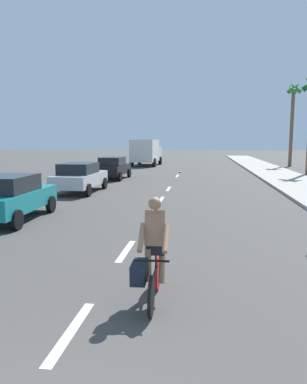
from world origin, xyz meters
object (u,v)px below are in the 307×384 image
parked_car_silver (80,177)px  delivery_truck (146,152)px  parked_car_teal (10,196)px  parked_car_black (113,167)px  cyclist (152,255)px  palm_tree_distant (293,105)px

parked_car_silver → delivery_truck: size_ratio=0.68×
parked_car_teal → parked_car_black: same height
cyclist → palm_tree_distant: size_ratio=0.21×
cyclist → parked_car_black: 20.18m
parked_car_teal → palm_tree_distant: palm_tree_distant is taller
cyclist → delivery_truck: 33.74m
delivery_truck → palm_tree_distant: (15.10, 0.51, 4.84)m
cyclist → delivery_truck: (-5.14, 33.34, 0.67)m
cyclist → parked_car_silver: size_ratio=0.42×
parked_car_black → palm_tree_distant: size_ratio=0.47×
parked_car_silver → palm_tree_distant: palm_tree_distant is taller
parked_car_teal → delivery_truck: delivery_truck is taller
parked_car_black → delivery_truck: (0.28, 13.89, 0.67)m
cyclist → parked_car_silver: 13.86m
parked_car_black → parked_car_teal: bearing=-89.2°
cyclist → parked_car_silver: cyclist is taller
parked_car_black → delivery_truck: delivery_truck is taller
cyclist → delivery_truck: size_ratio=0.29×
parked_car_silver → delivery_truck: (0.43, 20.65, 0.66)m
parked_car_black → cyclist: bearing=-72.4°
cyclist → delivery_truck: bearing=-82.7°
delivery_truck → parked_car_black: bearing=-88.5°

